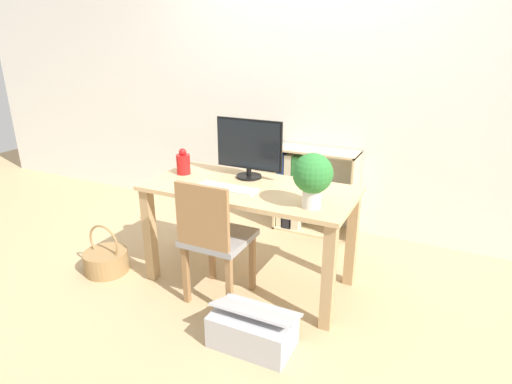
{
  "coord_description": "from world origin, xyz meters",
  "views": [
    {
      "loc": [
        1.21,
        -2.41,
        1.67
      ],
      "look_at": [
        0.0,
        0.1,
        0.65
      ],
      "focal_mm": 30.0,
      "sensor_mm": 36.0,
      "label": 1
    }
  ],
  "objects_px": {
    "bookshelf": "(302,190)",
    "storage_box": "(253,329)",
    "chair": "(214,236)",
    "basket": "(106,260)",
    "vase": "(183,163)",
    "monitor": "(249,147)",
    "potted_plant": "(313,176)",
    "keyboard": "(227,188)"
  },
  "relations": [
    {
      "from": "monitor",
      "to": "potted_plant",
      "type": "xyz_separation_m",
      "value": [
        0.58,
        -0.34,
        -0.03
      ]
    },
    {
      "from": "potted_plant",
      "to": "chair",
      "type": "height_order",
      "value": "potted_plant"
    },
    {
      "from": "keyboard",
      "to": "storage_box",
      "type": "height_order",
      "value": "keyboard"
    },
    {
      "from": "vase",
      "to": "chair",
      "type": "distance_m",
      "value": 0.68
    },
    {
      "from": "chair",
      "to": "storage_box",
      "type": "relative_size",
      "value": 1.8
    },
    {
      "from": "vase",
      "to": "basket",
      "type": "height_order",
      "value": "vase"
    },
    {
      "from": "basket",
      "to": "storage_box",
      "type": "xyz_separation_m",
      "value": [
        1.35,
        -0.25,
        0.01
      ]
    },
    {
      "from": "basket",
      "to": "vase",
      "type": "bearing_deg",
      "value": 40.45
    },
    {
      "from": "monitor",
      "to": "basket",
      "type": "xyz_separation_m",
      "value": [
        -0.94,
        -0.53,
        -0.86
      ]
    },
    {
      "from": "storage_box",
      "to": "chair",
      "type": "bearing_deg",
      "value": 145.33
    },
    {
      "from": "keyboard",
      "to": "basket",
      "type": "height_order",
      "value": "keyboard"
    },
    {
      "from": "vase",
      "to": "storage_box",
      "type": "xyz_separation_m",
      "value": [
        0.88,
        -0.65,
        -0.7
      ]
    },
    {
      "from": "storage_box",
      "to": "basket",
      "type": "bearing_deg",
      "value": 169.46
    },
    {
      "from": "bookshelf",
      "to": "storage_box",
      "type": "distance_m",
      "value": 1.66
    },
    {
      "from": "vase",
      "to": "storage_box",
      "type": "bearing_deg",
      "value": -36.45
    },
    {
      "from": "monitor",
      "to": "potted_plant",
      "type": "distance_m",
      "value": 0.68
    },
    {
      "from": "monitor",
      "to": "potted_plant",
      "type": "height_order",
      "value": "monitor"
    },
    {
      "from": "potted_plant",
      "to": "storage_box",
      "type": "xyz_separation_m",
      "value": [
        -0.17,
        -0.44,
        -0.81
      ]
    },
    {
      "from": "monitor",
      "to": "chair",
      "type": "distance_m",
      "value": 0.68
    },
    {
      "from": "keyboard",
      "to": "bookshelf",
      "type": "height_order",
      "value": "bookshelf"
    },
    {
      "from": "monitor",
      "to": "keyboard",
      "type": "xyz_separation_m",
      "value": [
        -0.02,
        -0.28,
        -0.22
      ]
    },
    {
      "from": "chair",
      "to": "monitor",
      "type": "bearing_deg",
      "value": 91.34
    },
    {
      "from": "chair",
      "to": "basket",
      "type": "relative_size",
      "value": 2.26
    },
    {
      "from": "potted_plant",
      "to": "basket",
      "type": "height_order",
      "value": "potted_plant"
    },
    {
      "from": "vase",
      "to": "bookshelf",
      "type": "bearing_deg",
      "value": 58.97
    },
    {
      "from": "keyboard",
      "to": "chair",
      "type": "relative_size",
      "value": 0.48
    },
    {
      "from": "basket",
      "to": "storage_box",
      "type": "distance_m",
      "value": 1.37
    },
    {
      "from": "vase",
      "to": "basket",
      "type": "distance_m",
      "value": 0.94
    },
    {
      "from": "potted_plant",
      "to": "storage_box",
      "type": "bearing_deg",
      "value": -111.43
    },
    {
      "from": "storage_box",
      "to": "potted_plant",
      "type": "bearing_deg",
      "value": 68.57
    },
    {
      "from": "monitor",
      "to": "chair",
      "type": "height_order",
      "value": "monitor"
    },
    {
      "from": "monitor",
      "to": "keyboard",
      "type": "relative_size",
      "value": 1.21
    },
    {
      "from": "keyboard",
      "to": "basket",
      "type": "distance_m",
      "value": 1.15
    },
    {
      "from": "monitor",
      "to": "basket",
      "type": "bearing_deg",
      "value": -150.56
    },
    {
      "from": "bookshelf",
      "to": "storage_box",
      "type": "height_order",
      "value": "bookshelf"
    },
    {
      "from": "monitor",
      "to": "basket",
      "type": "height_order",
      "value": "monitor"
    },
    {
      "from": "keyboard",
      "to": "basket",
      "type": "relative_size",
      "value": 1.08
    },
    {
      "from": "monitor",
      "to": "basket",
      "type": "relative_size",
      "value": 1.31
    },
    {
      "from": "bookshelf",
      "to": "storage_box",
      "type": "relative_size",
      "value": 1.59
    },
    {
      "from": "basket",
      "to": "bookshelf",
      "type": "bearing_deg",
      "value": 52.45
    },
    {
      "from": "vase",
      "to": "basket",
      "type": "relative_size",
      "value": 0.5
    },
    {
      "from": "potted_plant",
      "to": "bookshelf",
      "type": "relative_size",
      "value": 0.43
    }
  ]
}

